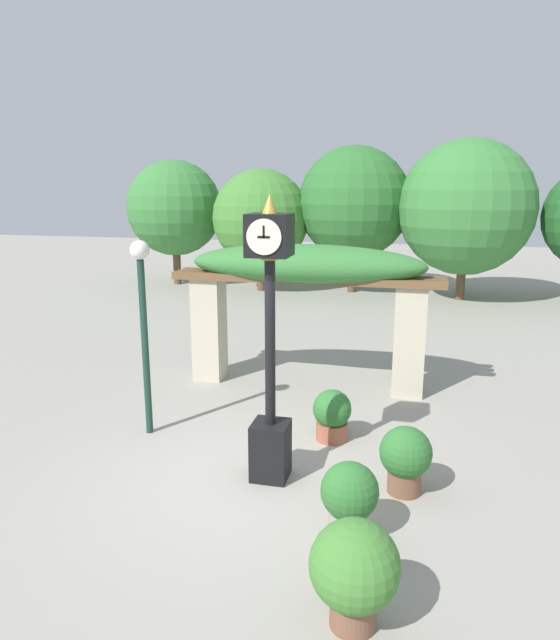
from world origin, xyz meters
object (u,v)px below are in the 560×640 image
object	(u,v)px
pedestal_clock	(270,353)
potted_plant_far_left	(405,457)
potted_plant_far_right	(349,497)
potted_plant_near_right	(332,414)
lamp_post	(143,307)
potted_plant_near_left	(354,570)

from	to	relation	value
pedestal_clock	potted_plant_far_left	world-z (taller)	pedestal_clock
potted_plant_far_right	potted_plant_near_right	bearing A→B (deg)	102.85
potted_plant_far_left	potted_plant_far_right	world-z (taller)	potted_plant_far_right
pedestal_clock	lamp_post	distance (m)	2.27
potted_plant_near_right	potted_plant_far_left	xyz separation A→B (m)	(1.06, -1.23, 0.07)
potted_plant_far_left	potted_plant_far_right	distance (m)	1.18
potted_plant_near_left	potted_plant_near_right	world-z (taller)	potted_plant_near_left
potted_plant_far_right	lamp_post	distance (m)	3.98
potted_plant_near_left	potted_plant_near_right	xyz separation A→B (m)	(-0.70, 3.49, -0.14)
potted_plant_far_left	potted_plant_near_left	bearing A→B (deg)	-98.87
potted_plant_near_left	pedestal_clock	bearing A→B (deg)	119.86
potted_plant_far_left	lamp_post	bearing A→B (deg)	167.15
potted_plant_near_left	potted_plant_far_left	world-z (taller)	potted_plant_near_left
potted_plant_near_left	potted_plant_far_right	size ratio (longest dim) A/B	1.14
pedestal_clock	potted_plant_far_right	distance (m)	1.91
potted_plant_near_left	lamp_post	size ratio (longest dim) A/B	0.33
potted_plant_near_right	lamp_post	distance (m)	3.09
potted_plant_near_right	potted_plant_far_left	bearing A→B (deg)	-49.45
potted_plant_far_left	potted_plant_far_right	xyz separation A→B (m)	(-0.54, -1.05, 0.00)
pedestal_clock	potted_plant_far_right	world-z (taller)	pedestal_clock
potted_plant_near_right	lamp_post	world-z (taller)	lamp_post
potted_plant_near_left	potted_plant_far_left	size ratio (longest dim) A/B	1.14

